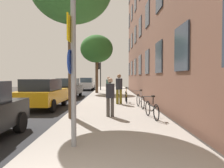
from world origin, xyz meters
TOP-DOWN VIEW (x-y plane):
  - ground_plane at (-2.40, 15.00)m, footprint 41.80×41.80m
  - road_asphalt at (-4.50, 15.00)m, footprint 7.00×38.00m
  - sidewalk at (1.10, 15.00)m, footprint 4.20×38.00m
  - building_facade at (3.69, 14.50)m, footprint 0.56×27.00m
  - sign_post at (0.05, 2.98)m, footprint 0.16×0.60m
  - traffic_light at (-0.40, 24.70)m, footprint 0.43×0.24m
  - tree_far at (-0.47, 20.09)m, footprint 3.29×3.29m
  - bicycle_0 at (2.56, 6.41)m, footprint 0.42×1.70m
  - bicycle_1 at (2.51, 9.33)m, footprint 0.42×1.76m
  - bicycle_2 at (1.92, 11.63)m, footprint 0.42×1.74m
  - pedestrian_0 at (0.92, 6.79)m, footprint 0.37×0.37m
  - pedestrian_1 at (1.45, 10.92)m, footprint 0.55×0.55m
  - pedestrian_2 at (0.76, 15.66)m, footprint 0.38×0.38m
  - car_1 at (-2.76, 9.79)m, footprint 2.01×4.16m
  - car_2 at (-2.60, 16.20)m, footprint 1.84×4.49m
  - car_3 at (-2.16, 26.59)m, footprint 1.81×4.35m

SIDE VIEW (x-z plane):
  - ground_plane at x=-2.40m, z-range 0.00..0.00m
  - road_asphalt at x=-4.50m, z-range 0.00..0.01m
  - sidewalk at x=1.10m, z-range 0.00..0.12m
  - bicycle_0 at x=2.56m, z-range 0.02..0.93m
  - bicycle_1 at x=2.51m, z-range 0.01..0.98m
  - bicycle_2 at x=1.92m, z-range 0.01..0.99m
  - car_3 at x=-2.16m, z-range 0.03..1.65m
  - car_2 at x=-2.60m, z-range 0.03..1.65m
  - car_1 at x=-2.76m, z-range 0.03..1.65m
  - pedestrian_0 at x=0.92m, z-range 0.23..1.81m
  - pedestrian_2 at x=0.76m, z-range 0.24..1.88m
  - pedestrian_1 at x=1.45m, z-range 0.25..2.04m
  - sign_post at x=0.05m, z-range 0.30..3.81m
  - traffic_light at x=-0.40m, z-range 0.76..4.17m
  - tree_far at x=-0.47m, z-range 1.63..7.51m
  - building_facade at x=3.69m, z-range 0.02..13.79m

